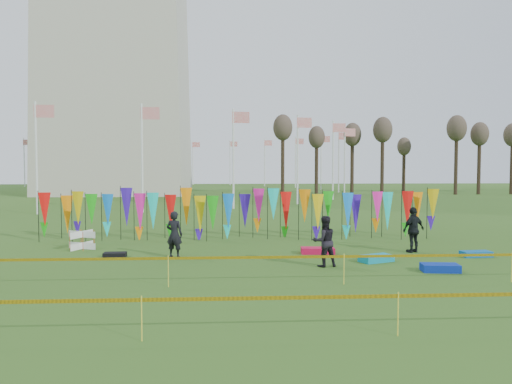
{
  "coord_description": "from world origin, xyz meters",
  "views": [
    {
      "loc": [
        -0.48,
        -16.19,
        3.44
      ],
      "look_at": [
        0.79,
        6.0,
        2.28
      ],
      "focal_mm": 35.0,
      "sensor_mm": 36.0,
      "label": 1
    }
  ],
  "objects": [
    {
      "name": "kite_bag_turquoise",
      "position": [
        4.85,
        1.28,
        0.12
      ],
      "size": [
        1.34,
        1.03,
        0.24
      ],
      "primitive_type": "cube",
      "rotation": [
        0.0,
        0.0,
        0.41
      ],
      "color": "#0B8EAE",
      "rests_on": "ground"
    },
    {
      "name": "flagpole_ring",
      "position": [
        -14.0,
        48.0,
        4.0
      ],
      "size": [
        57.4,
        56.16,
        8.0
      ],
      "color": "silver",
      "rests_on": "ground"
    },
    {
      "name": "kite_bag_black",
      "position": [
        -4.71,
        2.65,
        0.1
      ],
      "size": [
        0.84,
        0.51,
        0.19
      ],
      "primitive_type": "cube",
      "rotation": [
        0.0,
        0.0,
        0.03
      ],
      "color": "black",
      "rests_on": "ground"
    },
    {
      "name": "box_kite",
      "position": [
        -6.49,
        4.63,
        0.38
      ],
      "size": [
        0.69,
        0.69,
        0.77
      ],
      "rotation": [
        0.0,
        0.0,
        -0.43
      ],
      "color": "red",
      "rests_on": "ground"
    },
    {
      "name": "kite_bag_teal",
      "position": [
        8.93,
        2.04,
        0.11
      ],
      "size": [
        1.15,
        0.61,
        0.21
      ],
      "primitive_type": "cube",
      "rotation": [
        0.0,
        0.0,
        0.08
      ],
      "color": "#0B5CA3",
      "rests_on": "ground"
    },
    {
      "name": "person_mid",
      "position": [
        2.82,
        0.54,
        0.87
      ],
      "size": [
        0.93,
        0.68,
        1.74
      ],
      "primitive_type": "imported",
      "rotation": [
        0.0,
        0.0,
        3.34
      ],
      "color": "black",
      "rests_on": "ground"
    },
    {
      "name": "ground",
      "position": [
        0.0,
        0.0,
        0.0
      ],
      "size": [
        160.0,
        160.0,
        0.0
      ],
      "primitive_type": "plane",
      "color": "#2D4F16",
      "rests_on": "ground"
    },
    {
      "name": "person_left",
      "position": [
        -2.48,
        2.55,
        0.87
      ],
      "size": [
        0.76,
        0.65,
        1.75
      ],
      "primitive_type": "imported",
      "rotation": [
        0.0,
        0.0,
        2.8
      ],
      "color": "black",
      "rests_on": "ground"
    },
    {
      "name": "kite_bag_red",
      "position": [
        3.05,
        3.05,
        0.12
      ],
      "size": [
        1.34,
        0.68,
        0.24
      ],
      "primitive_type": "cube",
      "rotation": [
        0.0,
        0.0,
        -0.07
      ],
      "color": "#CE0D3D",
      "rests_on": "ground"
    },
    {
      "name": "banner_row",
      "position": [
        0.28,
        7.25,
        1.4
      ],
      "size": [
        18.64,
        0.64,
        2.28
      ],
      "color": "black",
      "rests_on": "ground"
    },
    {
      "name": "person_right",
      "position": [
        6.9,
        3.1,
        0.9
      ],
      "size": [
        1.22,
        1.0,
        1.81
      ],
      "primitive_type": "imported",
      "rotation": [
        0.0,
        0.0,
        3.59
      ],
      "color": "black",
      "rests_on": "ground"
    },
    {
      "name": "tree_line",
      "position": [
        32.0,
        44.0,
        6.17
      ],
      "size": [
        53.92,
        1.92,
        7.84
      ],
      "color": "#3A2C1D",
      "rests_on": "ground"
    },
    {
      "name": "caution_tape_far",
      "position": [
        -0.22,
        -6.46,
        0.78
      ],
      "size": [
        26.0,
        0.02,
        0.9
      ],
      "color": "#DEAF04",
      "rests_on": "ground"
    },
    {
      "name": "kite_bag_blue",
      "position": [
        6.43,
        -0.49,
        0.12
      ],
      "size": [
        1.25,
        0.76,
        0.25
      ],
      "primitive_type": "cube",
      "rotation": [
        0.0,
        0.0,
        -0.13
      ],
      "color": "#0A29A3",
      "rests_on": "ground"
    },
    {
      "name": "caution_tape_near",
      "position": [
        -0.22,
        -2.06,
        0.78
      ],
      "size": [
        26.0,
        0.02,
        0.9
      ],
      "color": "#DEAF04",
      "rests_on": "ground"
    }
  ]
}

